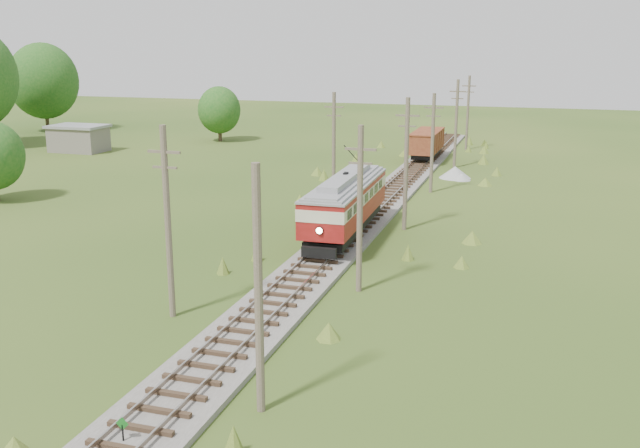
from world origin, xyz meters
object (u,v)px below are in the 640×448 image
(switch_marker, at_px, (123,430))
(gravel_pile, at_px, (456,173))
(streetcar, at_px, (346,200))
(gondola, at_px, (427,142))

(switch_marker, bearing_deg, gravel_pile, 84.82)
(switch_marker, relative_size, streetcar, 0.09)
(switch_marker, height_order, gondola, gondola)
(switch_marker, relative_size, gondola, 0.13)
(gondola, height_order, gravel_pile, gondola)
(gondola, bearing_deg, switch_marker, -90.02)
(switch_marker, xyz_separation_m, gravel_pile, (4.49, 49.60, -0.11))
(gravel_pile, bearing_deg, switch_marker, -95.18)
(switch_marker, distance_m, gondola, 58.79)
(switch_marker, distance_m, gravel_pile, 49.80)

